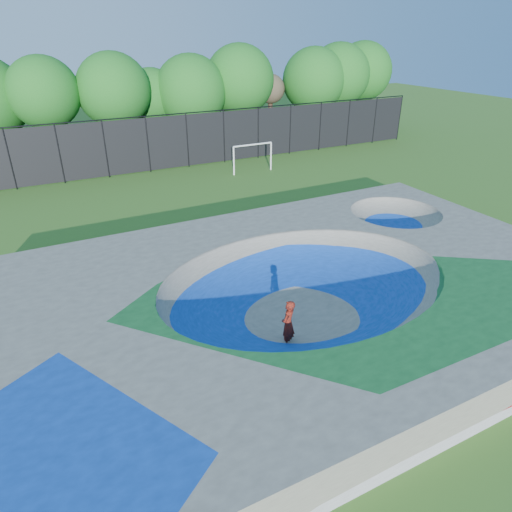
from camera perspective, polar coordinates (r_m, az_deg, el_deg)
The scene contains 7 objects.
ground at distance 17.39m, azimuth 6.02°, elevation -6.85°, with size 120.00×120.00×0.00m, color #33611B.
skate_deck at distance 16.99m, azimuth 6.14°, elevation -4.74°, with size 22.00×14.00×1.50m, color gray.
skater at distance 15.13m, azimuth 4.03°, elevation -8.48°, with size 0.63×0.41×1.73m, color red.
skateboard at distance 15.62m, azimuth 3.93°, elevation -11.00°, with size 0.78×0.22×0.05m, color black.
soccer_goal at distance 33.98m, azimuth -0.42°, elevation 12.79°, with size 3.17×0.12×2.09m.
fence at distance 34.81m, azimuth -13.37°, elevation 13.52°, with size 48.09×0.09×4.04m.
treeline at distance 39.49m, azimuth -13.31°, elevation 19.60°, with size 53.68×7.81×8.57m.
Camera 1 is at (-8.23, -11.99, 9.53)m, focal length 32.00 mm.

